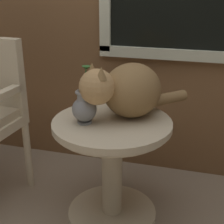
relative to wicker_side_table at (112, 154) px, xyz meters
name	(u,v)px	position (x,y,z in m)	size (l,w,h in m)	color
wicker_side_table	(112,154)	(0.00, 0.00, 0.00)	(0.64, 0.64, 0.60)	beige
cat	(127,90)	(0.06, 0.08, 0.35)	(0.52, 0.52, 0.31)	olive
pewter_vase_with_ivy	(84,107)	(-0.13, -0.06, 0.29)	(0.13, 0.13, 0.29)	gray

